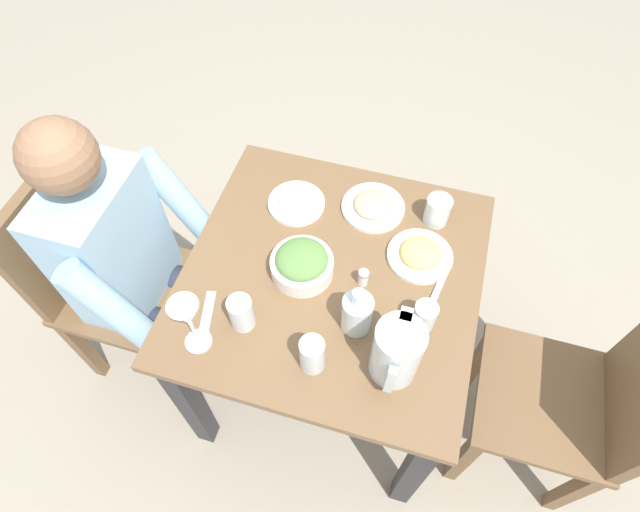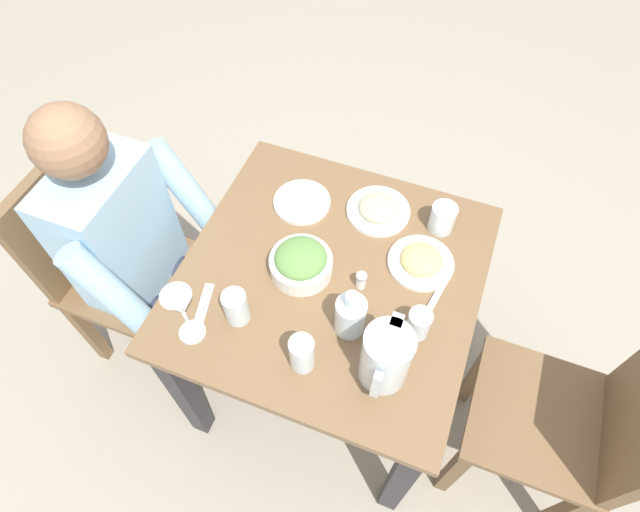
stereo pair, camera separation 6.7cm
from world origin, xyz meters
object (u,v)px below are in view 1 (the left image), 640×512
at_px(water_glass_center, 438,210).
at_px(water_glass_far_right, 241,313).
at_px(chair_far, 582,402).
at_px(oil_carafe, 357,314).
at_px(diner_near, 145,265).
at_px(water_pitcher, 397,352).
at_px(plate_beans, 373,206).
at_px(plate_fries, 420,254).
at_px(water_glass_near_right, 312,355).
at_px(dining_table, 331,297).
at_px(water_glass_near_left, 424,316).
at_px(salt_shaker, 363,278).
at_px(plate_yoghurt, 296,202).
at_px(wine_glass, 187,317).
at_px(salad_bowl, 302,263).
at_px(chair_near, 101,275).

bearing_deg(water_glass_center, water_glass_far_right, -41.50).
distance_m(chair_far, oil_carafe, 0.73).
height_order(diner_near, water_pitcher, diner_near).
distance_m(plate_beans, plate_fries, 0.22).
bearing_deg(water_glass_near_right, dining_table, -174.71).
xyz_separation_m(water_glass_near_left, salt_shaker, (-0.08, -0.18, -0.02)).
xyz_separation_m(chair_far, water_glass_near_right, (0.20, -0.74, 0.28)).
distance_m(plate_yoghurt, oil_carafe, 0.44).
distance_m(water_glass_near_left, water_glass_center, 0.36).
bearing_deg(chair_far, water_glass_center, -123.61).
distance_m(plate_beans, wine_glass, 0.66).
xyz_separation_m(wine_glass, salt_shaker, (-0.29, 0.36, -0.11)).
bearing_deg(water_glass_far_right, chair_far, 98.21).
xyz_separation_m(plate_beans, wine_glass, (0.56, -0.33, 0.13)).
xyz_separation_m(diner_near, salad_bowl, (-0.07, 0.48, 0.12)).
height_order(water_pitcher, oil_carafe, water_pitcher).
height_order(plate_fries, salt_shaker, salt_shaker).
relative_size(chair_near, plate_yoghurt, 5.00).
distance_m(water_pitcher, oil_carafe, 0.15).
bearing_deg(water_glass_center, chair_near, -70.74).
relative_size(water_pitcher, water_glass_center, 2.10).
distance_m(chair_near, water_pitcher, 1.05).
height_order(plate_fries, wine_glass, wine_glass).
distance_m(plate_yoghurt, water_glass_near_right, 0.52).
bearing_deg(chair_near, chair_far, 90.26).
bearing_deg(plate_fries, water_glass_center, 172.31).
bearing_deg(oil_carafe, plate_yoghurt, -141.42).
bearing_deg(salad_bowl, chair_near, -84.53).
height_order(water_pitcher, plate_beans, water_pitcher).
relative_size(dining_table, salad_bowl, 4.68).
distance_m(chair_far, diner_near, 1.34).
bearing_deg(diner_near, wine_glass, 53.39).
relative_size(dining_table, water_glass_near_right, 7.22).
distance_m(chair_near, plate_beans, 0.93).
bearing_deg(wine_glass, salad_bowl, 145.72).
bearing_deg(diner_near, water_glass_far_right, 71.17).
height_order(dining_table, plate_yoghurt, plate_yoghurt).
height_order(dining_table, water_glass_center, water_glass_center).
bearing_deg(plate_fries, oil_carafe, -25.50).
xyz_separation_m(water_glass_far_right, oil_carafe, (-0.08, 0.29, 0.00)).
bearing_deg(water_glass_near_left, chair_far, 91.07).
height_order(water_pitcher, water_glass_far_right, water_pitcher).
bearing_deg(chair_near, water_glass_near_right, 76.56).
xyz_separation_m(chair_near, water_glass_center, (-0.36, 1.02, 0.27)).
bearing_deg(plate_fries, salad_bowl, -65.52).
distance_m(chair_far, plate_fries, 0.63).
bearing_deg(salad_bowl, chair_far, 86.05).
bearing_deg(salad_bowl, water_pitcher, 55.34).
bearing_deg(chair_near, oil_carafe, 86.56).
xyz_separation_m(chair_near, plate_yoghurt, (-0.29, 0.60, 0.24)).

